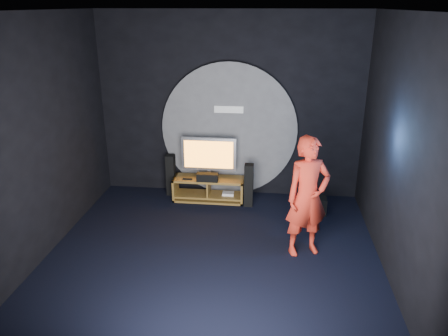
# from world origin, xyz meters

# --- Properties ---
(floor) EXTENTS (5.00, 5.00, 0.00)m
(floor) POSITION_xyz_m (0.00, 0.00, 0.00)
(floor) COLOR black
(floor) RESTS_ON ground
(back_wall) EXTENTS (5.00, 0.04, 3.50)m
(back_wall) POSITION_xyz_m (0.00, 2.50, 1.75)
(back_wall) COLOR black
(back_wall) RESTS_ON ground
(front_wall) EXTENTS (5.00, 0.04, 3.50)m
(front_wall) POSITION_xyz_m (0.00, -2.50, 1.75)
(front_wall) COLOR black
(front_wall) RESTS_ON ground
(left_wall) EXTENTS (0.04, 5.00, 3.50)m
(left_wall) POSITION_xyz_m (-2.50, 0.00, 1.75)
(left_wall) COLOR black
(left_wall) RESTS_ON ground
(right_wall) EXTENTS (0.04, 5.00, 3.50)m
(right_wall) POSITION_xyz_m (2.50, 0.00, 1.75)
(right_wall) COLOR black
(right_wall) RESTS_ON ground
(ceiling) EXTENTS (5.00, 5.00, 0.01)m
(ceiling) POSITION_xyz_m (0.00, 0.00, 3.50)
(ceiling) COLOR black
(ceiling) RESTS_ON back_wall
(wall_disc_panel) EXTENTS (2.60, 0.11, 2.60)m
(wall_disc_panel) POSITION_xyz_m (0.00, 2.44, 1.30)
(wall_disc_panel) COLOR #515156
(wall_disc_panel) RESTS_ON ground
(media_console) EXTENTS (1.35, 0.45, 0.45)m
(media_console) POSITION_xyz_m (-0.34, 2.05, 0.20)
(media_console) COLOR olive
(media_console) RESTS_ON ground
(tv) EXTENTS (1.04, 0.22, 0.78)m
(tv) POSITION_xyz_m (-0.35, 2.12, 0.88)
(tv) COLOR #B9B8C0
(tv) RESTS_ON media_console
(center_speaker) EXTENTS (0.40, 0.15, 0.15)m
(center_speaker) POSITION_xyz_m (-0.35, 1.90, 0.53)
(center_speaker) COLOR black
(center_speaker) RESTS_ON media_console
(remote) EXTENTS (0.18, 0.05, 0.02)m
(remote) POSITION_xyz_m (-0.74, 1.93, 0.46)
(remote) COLOR black
(remote) RESTS_ON media_console
(tower_speaker_left) EXTENTS (0.16, 0.18, 0.82)m
(tower_speaker_left) POSITION_xyz_m (-1.13, 2.23, 0.41)
(tower_speaker_left) COLOR black
(tower_speaker_left) RESTS_ON ground
(tower_speaker_right) EXTENTS (0.16, 0.18, 0.82)m
(tower_speaker_right) POSITION_xyz_m (0.43, 1.89, 0.41)
(tower_speaker_right) COLOR black
(tower_speaker_right) RESTS_ON ground
(subwoofer) EXTENTS (0.28, 0.28, 0.31)m
(subwoofer) POSITION_xyz_m (1.71, 1.69, 0.16)
(subwoofer) COLOR black
(subwoofer) RESTS_ON ground
(player) EXTENTS (0.79, 0.66, 1.84)m
(player) POSITION_xyz_m (1.38, 0.33, 0.92)
(player) COLOR red
(player) RESTS_ON ground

